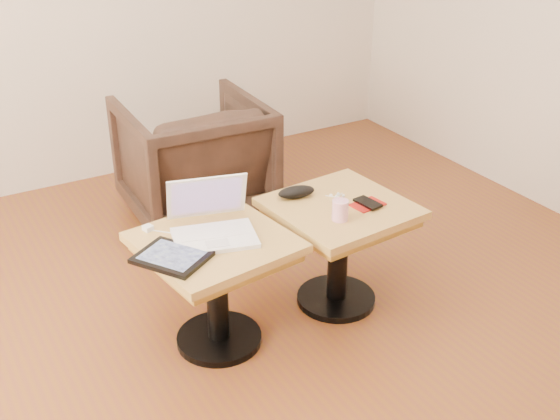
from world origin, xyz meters
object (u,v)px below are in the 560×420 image
laptop (212,224)px  striped_cup (340,210)px  side_table_left (216,266)px  armchair (194,159)px  side_table_right (339,230)px

laptop → striped_cup: size_ratio=4.45×
side_table_left → laptop: bearing=67.4°
side_table_left → armchair: size_ratio=0.83×
side_table_right → laptop: bearing=170.8°
side_table_left → laptop: 0.18m
side_table_left → armchair: (0.40, 1.12, -0.03)m
striped_cup → armchair: armchair is taller
side_table_left → striped_cup: bearing=-20.3°
laptop → side_table_right: bearing=10.7°
side_table_right → striped_cup: bearing=-130.3°
armchair → laptop: bearing=72.8°
side_table_right → armchair: bearing=95.1°
side_table_right → striped_cup: size_ratio=6.83×
side_table_right → armchair: 1.14m
armchair → side_table_left: bearing=72.9°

